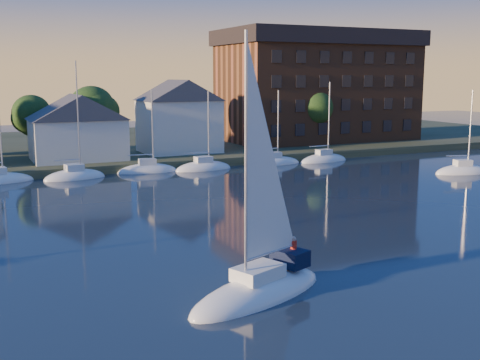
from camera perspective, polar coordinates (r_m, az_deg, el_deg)
ground at (r=29.43m, az=19.63°, el=-13.43°), size 260.00×260.00×0.00m
shoreline_land at (r=96.52m, az=-13.46°, el=2.86°), size 160.00×50.00×2.00m
wooden_dock at (r=74.36m, az=-9.76°, el=0.96°), size 120.00×3.00×1.00m
clubhouse_centre at (r=77.29m, az=-15.18°, el=4.93°), size 11.55×8.40×8.08m
clubhouse_east at (r=82.74m, az=-5.83°, el=6.13°), size 10.50×8.40×9.80m
condo_block at (r=99.45m, az=7.37°, el=8.91°), size 31.00×17.00×17.40m
tree_line at (r=84.73m, az=-10.62°, el=6.89°), size 93.40×5.40×8.90m
moored_fleet at (r=69.73m, az=-15.43°, el=0.24°), size 71.50×2.40×12.05m
hero_sailboat at (r=31.81m, az=1.90°, el=-9.88°), size 9.86×6.24×14.59m
drifting_sailboat_right at (r=75.08m, az=20.32°, el=0.64°), size 7.08×3.94×10.84m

